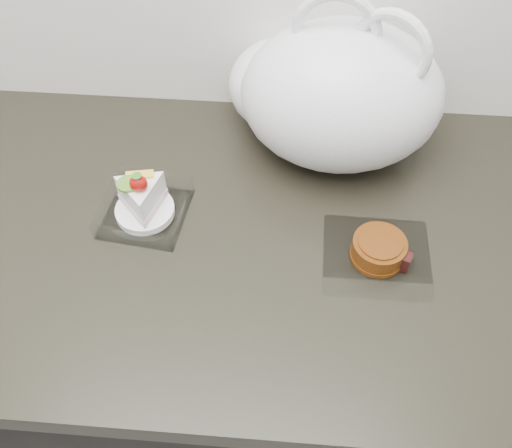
# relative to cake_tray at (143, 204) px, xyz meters

# --- Properties ---
(counter) EXTENTS (2.04, 0.64, 0.90)m
(counter) POSITION_rel_cake_tray_xyz_m (0.02, -0.02, -0.48)
(counter) COLOR black
(counter) RESTS_ON ground
(cake_tray) EXTENTS (0.14, 0.14, 0.10)m
(cake_tray) POSITION_rel_cake_tray_xyz_m (0.00, 0.00, 0.00)
(cake_tray) COLOR white
(cake_tray) RESTS_ON counter
(mooncake_wrap) EXTENTS (0.16, 0.15, 0.04)m
(mooncake_wrap) POSITION_rel_cake_tray_xyz_m (0.37, -0.05, -0.01)
(mooncake_wrap) COLOR white
(mooncake_wrap) RESTS_ON counter
(plastic_bag) EXTENTS (0.40, 0.34, 0.30)m
(plastic_bag) POSITION_rel_cake_tray_xyz_m (0.28, 0.18, 0.09)
(plastic_bag) COLOR white
(plastic_bag) RESTS_ON counter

